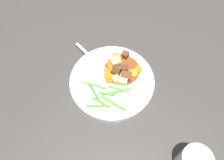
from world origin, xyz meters
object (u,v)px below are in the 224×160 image
(dinner_plate, at_px, (112,81))
(potato_chunk_0, at_px, (116,80))
(meat_chunk_0, at_px, (115,72))
(carrot_slice_6, at_px, (138,70))
(carrot_slice_2, at_px, (111,71))
(meat_chunk_1, at_px, (125,55))
(carrot_slice_0, at_px, (133,74))
(potato_chunk_2, at_px, (116,62))
(meat_chunk_3, at_px, (124,69))
(fork, at_px, (93,59))
(carrot_slice_3, at_px, (117,58))
(potato_chunk_1, at_px, (123,81))
(carrot_slice_5, at_px, (110,79))
(carrot_slice_4, at_px, (110,65))
(meat_chunk_2, at_px, (126,77))
(carrot_slice_1, at_px, (108,74))

(dinner_plate, bearing_deg, potato_chunk_0, -99.87)
(meat_chunk_0, bearing_deg, carrot_slice_6, -54.58)
(carrot_slice_2, bearing_deg, meat_chunk_1, -11.53)
(carrot_slice_2, bearing_deg, meat_chunk_0, -92.62)
(potato_chunk_0, height_order, meat_chunk_1, same)
(carrot_slice_0, height_order, potato_chunk_2, potato_chunk_2)
(meat_chunk_1, bearing_deg, meat_chunk_3, -158.15)
(carrot_slice_2, xyz_separation_m, fork, (0.02, 0.08, -0.00))
(dinner_plate, xyz_separation_m, potato_chunk_0, (-0.00, -0.01, 0.02))
(carrot_slice_3, height_order, potato_chunk_1, potato_chunk_1)
(meat_chunk_3, bearing_deg, meat_chunk_0, 140.46)
(carrot_slice_5, relative_size, meat_chunk_3, 1.34)
(carrot_slice_3, height_order, potato_chunk_0, potato_chunk_0)
(carrot_slice_4, relative_size, carrot_slice_6, 1.06)
(dinner_plate, xyz_separation_m, meat_chunk_2, (0.03, -0.04, 0.02))
(dinner_plate, xyz_separation_m, potato_chunk_1, (0.01, -0.04, 0.02))
(potato_chunk_1, height_order, potato_chunk_2, potato_chunk_2)
(carrot_slice_2, distance_m, potato_chunk_0, 0.04)
(carrot_slice_1, distance_m, carrot_slice_3, 0.07)
(carrot_slice_4, relative_size, meat_chunk_0, 0.94)
(carrot_slice_1, xyz_separation_m, carrot_slice_3, (0.07, 0.00, 0.00))
(meat_chunk_2, bearing_deg, dinner_plate, 122.85)
(carrot_slice_1, bearing_deg, meat_chunk_2, -76.12)
(dinner_plate, xyz_separation_m, carrot_slice_0, (0.05, -0.05, 0.01))
(dinner_plate, xyz_separation_m, carrot_slice_3, (0.08, 0.02, 0.01))
(carrot_slice_5, relative_size, meat_chunk_2, 1.08)
(carrot_slice_0, bearing_deg, potato_chunk_0, 142.25)
(carrot_slice_1, distance_m, potato_chunk_2, 0.05)
(dinner_plate, xyz_separation_m, carrot_slice_6, (0.07, -0.06, 0.01))
(potato_chunk_0, xyz_separation_m, potato_chunk_1, (0.01, -0.02, -0.00))
(carrot_slice_3, relative_size, potato_chunk_2, 1.03)
(carrot_slice_5, xyz_separation_m, potato_chunk_0, (-0.00, -0.02, 0.01))
(carrot_slice_6, relative_size, meat_chunk_1, 1.00)
(dinner_plate, bearing_deg, carrot_slice_5, 100.10)
(dinner_plate, distance_m, carrot_slice_0, 0.08)
(carrot_slice_0, bearing_deg, potato_chunk_1, 158.20)
(carrot_slice_6, height_order, fork, carrot_slice_6)
(carrot_slice_4, bearing_deg, carrot_slice_1, -162.17)
(meat_chunk_3, bearing_deg, potato_chunk_1, -158.20)
(carrot_slice_4, bearing_deg, carrot_slice_2, -147.89)
(carrot_slice_6, height_order, potato_chunk_2, potato_chunk_2)
(carrot_slice_0, height_order, meat_chunk_0, meat_chunk_0)
(carrot_slice_3, bearing_deg, dinner_plate, -164.76)
(potato_chunk_0, xyz_separation_m, meat_chunk_2, (0.03, -0.02, 0.00))
(meat_chunk_1, distance_m, meat_chunk_3, 0.06)
(carrot_slice_6, xyz_separation_m, meat_chunk_2, (-0.05, 0.02, 0.01))
(carrot_slice_1, relative_size, potato_chunk_2, 0.94)
(dinner_plate, relative_size, fork, 1.67)
(carrot_slice_4, xyz_separation_m, fork, (-0.00, 0.06, -0.00))
(meat_chunk_1, distance_m, fork, 0.11)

